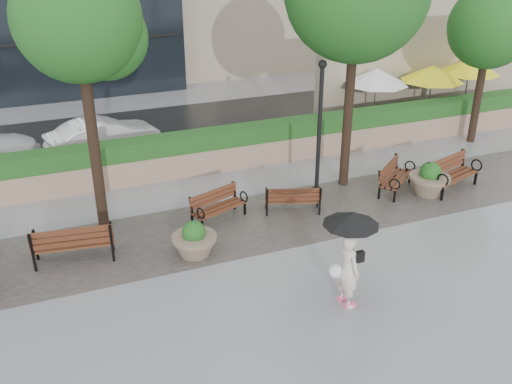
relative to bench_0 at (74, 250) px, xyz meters
name	(u,v)px	position (x,y,z in m)	size (l,w,h in m)	color
ground	(343,271)	(5.77, -2.83, -0.30)	(100.00, 100.00, 0.00)	gray
cobble_strip	(289,216)	(5.77, 0.17, -0.30)	(28.00, 3.20, 0.01)	#383330
hedge_wall	(239,147)	(5.77, 4.17, 0.36)	(24.00, 0.80, 1.35)	tan
cafe_wall	(423,64)	(15.27, 7.17, 1.70)	(10.00, 0.60, 4.00)	tan
cafe_hedge	(442,115)	(14.77, 4.97, 0.15)	(8.00, 0.50, 0.90)	#23501A
asphalt_street	(204,129)	(5.77, 8.17, -0.30)	(40.00, 7.00, 0.00)	black
bench_0	(74,250)	(0.00, 0.00, 0.00)	(1.97, 1.01, 1.01)	brown
bench_1	(219,212)	(3.88, 0.67, -0.05)	(1.68, 1.13, 0.85)	brown
bench_2	(293,204)	(5.96, 0.35, -0.05)	(1.65, 1.10, 0.83)	brown
bench_3	(395,183)	(9.45, 0.47, -0.04)	(1.70, 1.54, 0.89)	brown
bench_4	(452,181)	(11.11, -0.10, 0.00)	(1.99, 1.26, 1.00)	brown
planter_left	(194,242)	(2.75, -0.83, 0.06)	(1.10, 1.10, 0.92)	#7F6B56
planter_right	(429,182)	(10.25, -0.10, 0.10)	(1.22, 1.22, 1.03)	#7F6B56
lamppost	(319,140)	(7.02, 0.96, 1.50)	(0.28, 0.28, 4.09)	black
tree_0	(85,25)	(1.04, 1.47, 4.98)	(3.11, 2.95, 6.91)	black
tree_2	(491,30)	(14.79, 3.16, 3.75)	(3.03, 2.86, 5.60)	black
patio_umb_white	(377,77)	(12.21, 6.02, 1.69)	(2.50, 2.50, 2.30)	black
patio_umb_yellow_a	(433,74)	(14.56, 5.64, 1.69)	(2.50, 2.50, 2.30)	black
patio_umb_yellow_b	(470,66)	(16.82, 6.10, 1.69)	(2.50, 2.50, 2.30)	black
car_right	(104,137)	(1.76, 6.89, 0.34)	(1.36, 3.89, 1.28)	silver
pedestrian	(349,250)	(5.19, -3.92, 1.01)	(1.17, 1.17, 2.15)	beige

